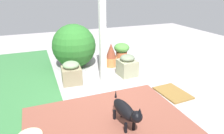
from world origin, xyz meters
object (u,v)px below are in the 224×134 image
porch_pillar (102,22)px  terracotta_pot_spiky (111,55)px  stone_planter_nearest (127,66)px  round_shrub (74,46)px  stone_planter_mid (71,73)px  terracotta_pot_broad (122,51)px  doormat (173,93)px  dog (126,111)px

porch_pillar → terracotta_pot_spiky: porch_pillar is taller
stone_planter_nearest → round_shrub: (1.00, 0.99, 0.30)m
stone_planter_mid → terracotta_pot_broad: (0.89, -1.54, 0.05)m
round_shrub → terracotta_pot_spiky: (-0.33, -0.86, -0.25)m
round_shrub → doormat: (-2.11, -1.43, -0.52)m
stone_planter_mid → round_shrub: size_ratio=0.45×
porch_pillar → doormat: porch_pillar is taller
round_shrub → dog: bearing=-176.5°
dog → doormat: bearing=-65.7°
stone_planter_nearest → stone_planter_mid: 1.26m
stone_planter_mid → doormat: bearing=-124.6°
doormat → porch_pillar: bearing=46.3°
terracotta_pot_spiky → doormat: 1.89m
terracotta_pot_spiky → dog: terracotta_pot_spiky is taller
porch_pillar → terracotta_pot_broad: bearing=-40.4°
porch_pillar → doormat: (-1.01, -1.05, -1.24)m
stone_planter_mid → round_shrub: 1.03m
porch_pillar → terracotta_pot_spiky: bearing=-31.9°
terracotta_pot_broad → dog: size_ratio=0.72×
dog → doormat: size_ratio=1.03×
stone_planter_mid → dog: 1.80m
porch_pillar → stone_planter_mid: bearing=75.6°
stone_planter_mid → round_shrub: bearing=-16.0°
stone_planter_nearest → dog: (-1.68, 0.82, 0.04)m
porch_pillar → terracotta_pot_broad: 1.69m
stone_planter_nearest → doormat: size_ratio=0.74×
stone_planter_nearest → doormat: 1.22m
stone_planter_mid → terracotta_pot_spiky: bearing=-61.6°
stone_planter_nearest → porch_pillar: bearing=99.6°
round_shrub → porch_pillar: bearing=-161.3°
porch_pillar → doormat: 1.92m
terracotta_pot_broad → doormat: 2.08m
stone_planter_mid → dog: stone_planter_mid is taller
stone_planter_nearest → terracotta_pot_broad: 0.99m
porch_pillar → doormat: bearing=-133.7°
round_shrub → terracotta_pot_broad: bearing=-92.3°
stone_planter_nearest → terracotta_pot_broad: (0.95, -0.28, 0.05)m
terracotta_pot_spiky → doormat: size_ratio=0.90×
stone_planter_mid → doormat: stone_planter_mid is taller
doormat → terracotta_pot_broad: bearing=4.3°
stone_planter_mid → terracotta_pot_spiky: terracotta_pot_spiky is taller
terracotta_pot_spiky → doormat: terracotta_pot_spiky is taller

